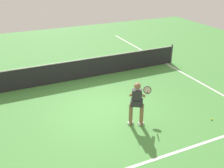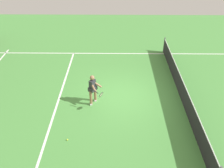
# 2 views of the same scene
# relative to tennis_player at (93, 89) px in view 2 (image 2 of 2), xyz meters

# --- Properties ---
(ground_plane) EXTENTS (26.89, 26.89, 0.00)m
(ground_plane) POSITION_rel_tennis_player_xyz_m (-0.62, 1.41, -0.85)
(ground_plane) COLOR #4C9342
(service_line_marking) EXTENTS (9.83, 0.10, 0.01)m
(service_line_marking) POSITION_rel_tennis_player_xyz_m (-0.62, -1.79, -0.84)
(service_line_marking) COLOR white
(service_line_marking) RESTS_ON ground
(sideline_left_marking) EXTENTS (0.10, 18.69, 0.01)m
(sideline_left_marking) POSITION_rel_tennis_player_xyz_m (-5.54, 1.41, -0.84)
(sideline_left_marking) COLOR white
(sideline_left_marking) RESTS_ON ground
(court_net) EXTENTS (10.51, 0.08, 1.04)m
(court_net) POSITION_rel_tennis_player_xyz_m (-0.62, 4.37, -0.36)
(court_net) COLOR #4C4C51
(court_net) RESTS_ON ground
(tennis_player) EXTENTS (1.07, 0.79, 1.55)m
(tennis_player) POSITION_rel_tennis_player_xyz_m (0.00, 0.00, 0.00)
(tennis_player) COLOR #8C6647
(tennis_player) RESTS_ON ground
(tennis_ball_mid) EXTENTS (0.07, 0.07, 0.07)m
(tennis_ball_mid) POSITION_rel_tennis_player_xyz_m (2.52, -0.89, -0.81)
(tennis_ball_mid) COLOR #D1E533
(tennis_ball_mid) RESTS_ON ground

